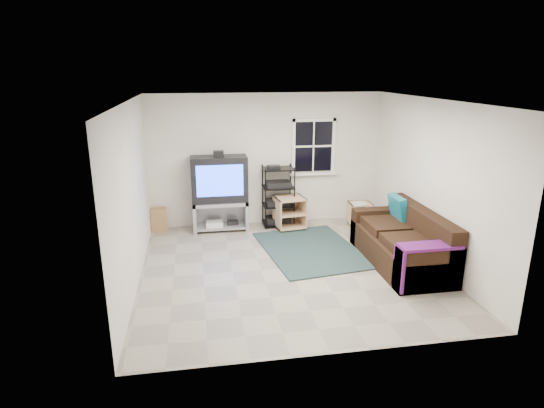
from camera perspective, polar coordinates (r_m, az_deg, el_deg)
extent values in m
plane|color=gray|center=(7.29, 2.15, -8.03)|extent=(4.60, 4.60, 0.00)
plane|color=white|center=(6.64, 2.40, 12.83)|extent=(4.60, 4.60, 0.00)
plane|color=white|center=(9.05, -0.72, 5.57)|extent=(4.60, 0.00, 4.60)
plane|color=white|center=(4.73, 7.99, -5.13)|extent=(4.60, 0.00, 4.60)
plane|color=white|center=(6.77, -17.16, 1.00)|extent=(0.00, 4.60, 4.60)
plane|color=white|center=(7.65, 19.41, 2.53)|extent=(0.00, 4.60, 4.60)
cube|color=black|center=(9.19, 5.20, 7.25)|extent=(0.80, 0.01, 1.02)
cube|color=white|center=(9.10, 5.32, 10.46)|extent=(0.88, 0.06, 0.06)
cube|color=white|center=(9.26, 5.17, 3.85)|extent=(0.98, 0.14, 0.05)
cube|color=white|center=(9.07, 2.71, 7.18)|extent=(0.06, 0.06, 1.10)
cube|color=white|center=(9.28, 7.70, 7.26)|extent=(0.06, 0.06, 1.10)
cube|color=white|center=(9.17, 5.22, 7.23)|extent=(0.78, 0.04, 0.04)
cube|color=#9999A0|center=(8.85, -6.54, 0.21)|extent=(1.06, 0.53, 0.06)
cube|color=#9999A0|center=(8.92, -9.68, -1.55)|extent=(0.06, 0.53, 0.58)
cube|color=#9999A0|center=(8.96, -3.30, -1.23)|extent=(0.06, 0.53, 0.58)
cube|color=#9999A0|center=(9.00, -6.44, -2.71)|extent=(0.93, 0.49, 0.04)
cube|color=#9999A0|center=(9.16, -6.57, -0.93)|extent=(1.06, 0.04, 0.58)
cube|color=silver|center=(8.93, -7.25, -2.45)|extent=(0.32, 0.25, 0.08)
cube|color=black|center=(8.99, -4.96, -2.32)|extent=(0.21, 0.19, 0.06)
cube|color=black|center=(8.73, -6.64, 3.15)|extent=(1.06, 0.45, 0.87)
cube|color=blue|center=(8.50, -6.55, 2.91)|extent=(0.87, 0.01, 0.59)
cube|color=black|center=(8.63, -6.74, 6.30)|extent=(0.19, 0.14, 0.11)
cylinder|color=black|center=(8.78, -0.81, 0.57)|extent=(0.02, 0.02, 1.22)
cylinder|color=black|center=(8.88, 2.83, 0.74)|extent=(0.02, 0.02, 1.22)
cylinder|color=black|center=(9.16, -1.20, 1.26)|extent=(0.02, 0.02, 1.22)
cylinder|color=black|center=(9.26, 2.29, 1.42)|extent=(0.02, 0.02, 1.22)
cube|color=black|center=(9.18, 0.77, -2.33)|extent=(0.61, 0.44, 0.02)
cube|color=black|center=(9.16, 0.77, -1.97)|extent=(0.48, 0.36, 0.10)
cube|color=black|center=(9.06, 0.78, -0.12)|extent=(0.61, 0.44, 0.02)
cube|color=black|center=(9.05, 0.78, 0.25)|extent=(0.48, 0.36, 0.10)
cube|color=black|center=(8.96, 0.78, 2.15)|extent=(0.61, 0.44, 0.02)
cube|color=black|center=(8.95, 0.79, 2.52)|extent=(0.48, 0.36, 0.10)
cube|color=black|center=(8.88, 0.79, 4.46)|extent=(0.61, 0.44, 0.02)
cube|color=#D5AA83|center=(8.82, 2.24, 0.77)|extent=(0.61, 0.61, 0.02)
cube|color=#D5AA83|center=(8.99, 2.20, -2.67)|extent=(0.61, 0.61, 0.02)
cube|color=#D5AA83|center=(8.83, 0.63, -1.11)|extent=(0.09, 0.54, 0.59)
cube|color=#D5AA83|center=(8.99, 3.78, -0.82)|extent=(0.09, 0.54, 0.59)
cube|color=#D5AA83|center=(9.14, 1.69, -0.49)|extent=(0.49, 0.09, 0.59)
cube|color=#D5AA83|center=(8.91, 2.22, -1.11)|extent=(0.56, 0.58, 0.02)
cylinder|color=black|center=(8.75, 1.31, -3.50)|extent=(0.05, 0.05, 0.05)
cylinder|color=black|center=(9.27, 3.03, -2.34)|extent=(0.05, 0.05, 0.05)
cube|color=#D5AA83|center=(9.19, 11.03, 0.06)|extent=(0.46, 0.46, 0.02)
cube|color=#D5AA83|center=(9.31, 10.89, -2.36)|extent=(0.46, 0.46, 0.02)
cube|color=#D5AA83|center=(9.19, 9.73, -1.20)|extent=(0.05, 0.43, 0.43)
cube|color=#D5AA83|center=(9.31, 12.17, -1.12)|extent=(0.05, 0.43, 0.43)
cube|color=#D5AA83|center=(9.44, 10.61, -0.78)|extent=(0.39, 0.05, 0.43)
cube|color=#D5AA83|center=(9.25, 10.95, -1.26)|extent=(0.42, 0.44, 0.02)
cylinder|color=black|center=(9.12, 10.15, -2.94)|extent=(0.04, 0.04, 0.04)
cylinder|color=black|center=(9.53, 11.57, -2.17)|extent=(0.04, 0.04, 0.04)
cylinder|color=silver|center=(9.09, 10.92, 0.02)|extent=(0.30, 0.30, 0.02)
cube|color=black|center=(7.64, 15.74, -5.67)|extent=(0.95, 2.10, 0.44)
cube|color=black|center=(7.64, 18.36, -2.33)|extent=(0.25, 2.10, 0.45)
cube|color=black|center=(8.39, 13.17, -2.68)|extent=(0.95, 0.25, 0.65)
cube|color=black|center=(6.85, 19.07, -7.68)|extent=(0.95, 0.25, 0.65)
cube|color=black|center=(7.15, 16.72, -4.82)|extent=(0.63, 0.76, 0.14)
cube|color=black|center=(7.86, 14.08, -2.65)|extent=(0.63, 0.76, 0.14)
cube|color=teal|center=(8.03, 15.55, -0.50)|extent=(0.21, 0.50, 0.44)
cube|color=#0E199B|center=(6.71, 19.19, -5.00)|extent=(0.87, 0.32, 0.04)
cube|color=#0E199B|center=(6.64, 15.62, -7.93)|extent=(0.04, 0.32, 0.61)
cube|color=black|center=(7.99, 4.92, -5.70)|extent=(1.81, 2.31, 0.03)
cube|color=#9E7946|center=(9.10, -14.00, -1.89)|extent=(0.33, 0.23, 0.44)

